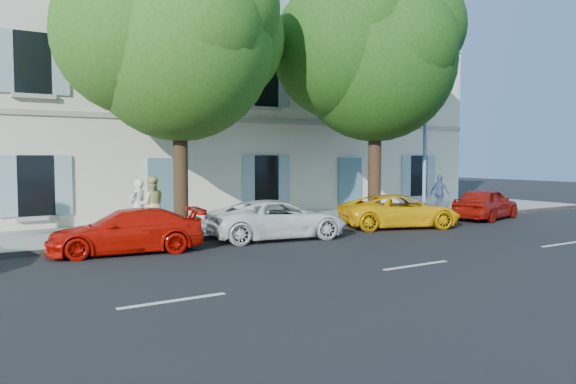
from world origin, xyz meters
TOP-DOWN VIEW (x-y plane):
  - ground at (0.00, 0.00)m, footprint 90.00×90.00m
  - sidewalk at (0.00, 4.45)m, footprint 36.00×4.50m
  - kerb at (0.00, 2.28)m, footprint 36.00×0.16m
  - building at (0.00, 10.20)m, footprint 28.00×7.00m
  - car_red_coupe at (-5.21, 1.38)m, footprint 4.26×2.28m
  - car_white_coupe at (-0.50, 1.39)m, footprint 4.65×2.69m
  - car_yellow_supercar at (4.62, 1.34)m, footprint 4.74×3.34m
  - car_red_hatchback at (9.43, 1.39)m, footprint 4.08×2.52m
  - tree_left at (-3.03, 2.97)m, footprint 5.74×5.74m
  - tree_right at (4.70, 2.82)m, footprint 6.05×6.05m
  - street_lamp at (7.62, 2.88)m, footprint 0.29×1.73m
  - pedestrian_a at (-4.09, 3.87)m, footprint 0.74×0.66m
  - pedestrian_b at (-3.69, 3.79)m, footprint 0.98×0.83m
  - pedestrian_c at (9.56, 3.95)m, footprint 0.48×0.96m

SIDE VIEW (x-z plane):
  - ground at x=0.00m, z-range 0.00..0.00m
  - sidewalk at x=0.00m, z-range 0.00..0.15m
  - kerb at x=0.00m, z-range 0.00..0.16m
  - car_red_coupe at x=-5.21m, z-range 0.00..1.17m
  - car_yellow_supercar at x=4.62m, z-range 0.00..1.20m
  - car_white_coupe at x=-0.50m, z-range 0.00..1.22m
  - car_red_hatchback at x=9.43m, z-range 0.00..1.30m
  - pedestrian_c at x=9.56m, z-range 0.15..1.73m
  - pedestrian_a at x=-4.09m, z-range 0.15..1.86m
  - pedestrian_b at x=-3.69m, z-range 0.15..1.94m
  - street_lamp at x=7.62m, z-range 0.69..8.79m
  - tree_left at x=-3.03m, z-range 1.43..10.32m
  - building at x=0.00m, z-range 0.00..12.00m
  - tree_right at x=4.70m, z-range 1.47..10.78m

